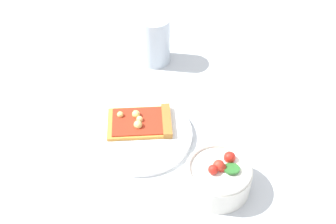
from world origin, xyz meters
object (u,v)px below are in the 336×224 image
object	(u,v)px
pizza_slice_main	(143,122)
soda_glass	(154,41)
plate	(140,134)
salad_bowl	(218,177)

from	to	relation	value
pizza_slice_main	soda_glass	distance (m)	0.26
soda_glass	plate	bearing A→B (deg)	-125.00
pizza_slice_main	salad_bowl	xyz separation A→B (m)	(0.05, -0.22, 0.01)
pizza_slice_main	soda_glass	size ratio (longest dim) A/B	1.33
pizza_slice_main	soda_glass	xyz separation A→B (m)	(0.15, 0.22, 0.04)
plate	salad_bowl	distance (m)	0.22
pizza_slice_main	salad_bowl	distance (m)	0.23
plate	soda_glass	xyz separation A→B (m)	(0.16, 0.24, 0.06)
salad_bowl	soda_glass	distance (m)	0.45
salad_bowl	soda_glass	size ratio (longest dim) A/B	1.00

